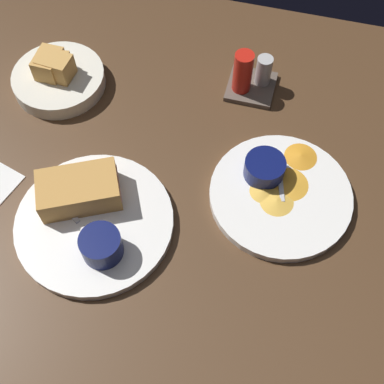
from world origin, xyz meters
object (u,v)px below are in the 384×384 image
(ramekin_light_gravy, at_px, (265,168))
(bread_basket_rear, at_px, (57,76))
(ramekin_dark_sauce, at_px, (101,245))
(spoon_by_dark_ramekin, at_px, (83,228))
(sandwich_half_near, at_px, (79,190))
(spoon_by_gravy_ramekin, at_px, (279,166))
(plate_sandwich_main, at_px, (95,223))
(condiment_caddy, at_px, (250,77))
(plate_chips_companion, at_px, (280,195))

(ramekin_light_gravy, relative_size, bread_basket_rear, 0.39)
(ramekin_dark_sauce, xyz_separation_m, spoon_by_dark_ramekin, (-0.04, 0.03, -0.02))
(sandwich_half_near, distance_m, ramekin_light_gravy, 0.31)
(spoon_by_gravy_ramekin, bearing_deg, ramekin_dark_sauce, -136.85)
(plate_sandwich_main, bearing_deg, spoon_by_gravy_ramekin, 32.94)
(ramekin_light_gravy, height_order, bread_basket_rear, bread_basket_rear)
(spoon_by_dark_ramekin, xyz_separation_m, bread_basket_rear, (-0.16, 0.29, 0.00))
(spoon_by_gravy_ramekin, bearing_deg, ramekin_light_gravy, -141.36)
(plate_sandwich_main, distance_m, spoon_by_gravy_ramekin, 0.33)
(sandwich_half_near, relative_size, condiment_caddy, 1.58)
(ramekin_light_gravy, relative_size, condiment_caddy, 0.73)
(plate_chips_companion, bearing_deg, spoon_by_dark_ramekin, -153.68)
(ramekin_dark_sauce, distance_m, ramekin_light_gravy, 0.30)
(ramekin_dark_sauce, xyz_separation_m, ramekin_light_gravy, (0.22, 0.21, -0.00))
(ramekin_dark_sauce, height_order, ramekin_light_gravy, ramekin_dark_sauce)
(plate_sandwich_main, height_order, condiment_caddy, condiment_caddy)
(spoon_by_gravy_ramekin, relative_size, condiment_caddy, 1.04)
(plate_sandwich_main, relative_size, ramekin_light_gravy, 3.74)
(sandwich_half_near, distance_m, spoon_by_gravy_ramekin, 0.34)
(ramekin_dark_sauce, relative_size, plate_chips_companion, 0.27)
(bread_basket_rear, bearing_deg, condiment_caddy, 13.02)
(ramekin_dark_sauce, relative_size, spoon_by_gravy_ramekin, 0.65)
(sandwich_half_near, height_order, spoon_by_gravy_ramekin, sandwich_half_near)
(plate_sandwich_main, xyz_separation_m, ramekin_light_gravy, (0.25, 0.16, 0.03))
(plate_sandwich_main, height_order, spoon_by_gravy_ramekin, spoon_by_gravy_ramekin)
(ramekin_dark_sauce, relative_size, spoon_by_dark_ramekin, 0.72)
(ramekin_dark_sauce, distance_m, condiment_caddy, 0.43)
(spoon_by_dark_ramekin, xyz_separation_m, condiment_caddy, (0.20, 0.37, 0.01))
(bread_basket_rear, bearing_deg, sandwich_half_near, -59.64)
(ramekin_dark_sauce, distance_m, spoon_by_gravy_ramekin, 0.33)
(sandwich_half_near, xyz_separation_m, spoon_by_dark_ramekin, (0.02, -0.05, -0.02))
(ramekin_light_gravy, bearing_deg, spoon_by_dark_ramekin, -145.83)
(ramekin_dark_sauce, relative_size, bread_basket_rear, 0.37)
(ramekin_dark_sauce, bearing_deg, spoon_by_gravy_ramekin, 43.15)
(ramekin_dark_sauce, height_order, spoon_by_dark_ramekin, ramekin_dark_sauce)
(plate_chips_companion, bearing_deg, sandwich_half_near, -163.79)
(ramekin_light_gravy, xyz_separation_m, bread_basket_rear, (-0.42, 0.11, -0.01))
(spoon_by_dark_ramekin, height_order, bread_basket_rear, bread_basket_rear)
(bread_basket_rear, height_order, condiment_caddy, condiment_caddy)
(sandwich_half_near, distance_m, spoon_by_dark_ramekin, 0.06)
(condiment_caddy, bearing_deg, plate_sandwich_main, -117.72)
(plate_sandwich_main, bearing_deg, ramekin_dark_sauce, -54.69)
(plate_chips_companion, height_order, ramekin_light_gravy, ramekin_light_gravy)
(spoon_by_gravy_ramekin, bearing_deg, sandwich_half_near, -155.24)
(spoon_by_gravy_ramekin, relative_size, bread_basket_rear, 0.56)
(bread_basket_rear, bearing_deg, spoon_by_gravy_ramekin, -11.90)
(sandwich_half_near, xyz_separation_m, ramekin_dark_sauce, (0.07, -0.08, -0.00))
(ramekin_light_gravy, bearing_deg, ramekin_dark_sauce, -136.40)
(ramekin_dark_sauce, bearing_deg, plate_chips_companion, 34.88)
(spoon_by_gravy_ramekin, distance_m, bread_basket_rear, 0.46)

